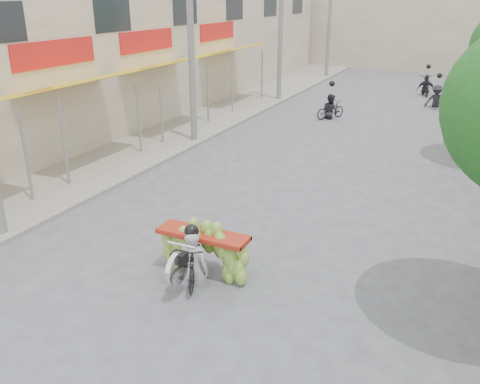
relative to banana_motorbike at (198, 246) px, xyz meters
name	(u,v)px	position (x,y,z in m)	size (l,w,h in m)	color
sidewalk_left	(197,120)	(-6.71, 11.68, -0.66)	(4.00, 60.00, 0.12)	gray
shophouse_row_left	(87,50)	(-11.69, 10.65, 2.28)	(9.77, 40.00, 6.00)	#BEAF96
far_building	(429,20)	(0.29, 34.68, 2.78)	(20.00, 6.00, 7.00)	#BEAF96
utility_pole_mid	(191,33)	(-5.11, 8.68, 3.31)	(0.60, 0.24, 8.00)	slate
utility_pole_far	(281,21)	(-5.11, 17.68, 3.31)	(0.60, 0.24, 8.00)	slate
utility_pole_back	(330,15)	(-5.11, 26.68, 3.31)	(0.60, 0.24, 8.00)	slate
banana_motorbike	(198,246)	(0.00, 0.00, 0.00)	(2.20, 1.77, 2.15)	black
bg_motorbike_a	(331,102)	(-1.48, 14.80, 0.06)	(1.23, 1.49, 1.95)	black
bg_motorbike_b	(437,91)	(2.65, 19.42, 0.12)	(1.10, 1.76, 1.95)	black
bg_motorbike_c	(427,81)	(1.79, 22.69, 0.05)	(1.06, 1.90, 1.95)	black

